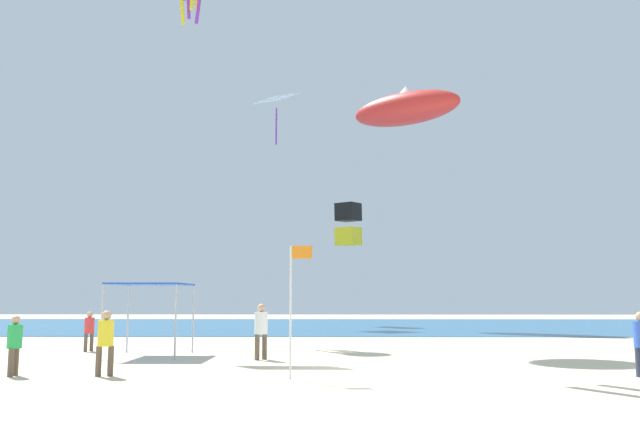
{
  "coord_description": "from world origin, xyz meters",
  "views": [
    {
      "loc": [
        -0.77,
        -19.32,
        2.17
      ],
      "look_at": [
        -1.15,
        6.57,
        5.42
      ],
      "focal_mm": 34.45,
      "sensor_mm": 36.0,
      "label": 1
    }
  ],
  "objects_px": {
    "person_rightmost": "(15,340)",
    "kite_box_black": "(348,224)",
    "person_far_shore": "(89,328)",
    "banner_flag": "(293,298)",
    "person_leftmost": "(106,337)",
    "canopy_tent": "(151,288)",
    "kite_diamond_white": "(277,101)",
    "kite_inflatable_red": "(406,108)",
    "person_central": "(261,327)"
  },
  "relations": [
    {
      "from": "person_leftmost",
      "to": "kite_box_black",
      "type": "height_order",
      "value": "kite_box_black"
    },
    {
      "from": "person_rightmost",
      "to": "kite_diamond_white",
      "type": "relative_size",
      "value": 0.39
    },
    {
      "from": "canopy_tent",
      "to": "person_far_shore",
      "type": "height_order",
      "value": "canopy_tent"
    },
    {
      "from": "kite_inflatable_red",
      "to": "kite_diamond_white",
      "type": "bearing_deg",
      "value": 8.34
    },
    {
      "from": "canopy_tent",
      "to": "person_far_shore",
      "type": "distance_m",
      "value": 3.76
    },
    {
      "from": "person_far_shore",
      "to": "kite_inflatable_red",
      "type": "relative_size",
      "value": 0.19
    },
    {
      "from": "person_far_shore",
      "to": "person_leftmost",
      "type": "bearing_deg",
      "value": 55.97
    },
    {
      "from": "kite_box_black",
      "to": "kite_diamond_white",
      "type": "bearing_deg",
      "value": -145.72
    },
    {
      "from": "kite_inflatable_red",
      "to": "kite_box_black",
      "type": "bearing_deg",
      "value": -14.23
    },
    {
      "from": "person_leftmost",
      "to": "person_central",
      "type": "height_order",
      "value": "person_central"
    },
    {
      "from": "person_central",
      "to": "kite_inflatable_red",
      "type": "height_order",
      "value": "kite_inflatable_red"
    },
    {
      "from": "person_rightmost",
      "to": "kite_inflatable_red",
      "type": "relative_size",
      "value": 0.2
    },
    {
      "from": "kite_inflatable_red",
      "to": "person_leftmost",
      "type": "bearing_deg",
      "value": 96.18
    },
    {
      "from": "person_central",
      "to": "person_leftmost",
      "type": "bearing_deg",
      "value": 1.59
    },
    {
      "from": "person_leftmost",
      "to": "kite_box_black",
      "type": "xyz_separation_m",
      "value": [
        7.64,
        29.57,
        6.61
      ]
    },
    {
      "from": "person_far_shore",
      "to": "person_rightmost",
      "type": "bearing_deg",
      "value": 38.32
    },
    {
      "from": "canopy_tent",
      "to": "person_far_shore",
      "type": "relative_size",
      "value": 1.81
    },
    {
      "from": "kite_box_black",
      "to": "kite_diamond_white",
      "type": "relative_size",
      "value": 0.79
    },
    {
      "from": "person_rightmost",
      "to": "kite_box_black",
      "type": "xyz_separation_m",
      "value": [
        10.18,
        29.54,
        6.69
      ]
    },
    {
      "from": "person_leftmost",
      "to": "person_central",
      "type": "relative_size",
      "value": 0.93
    },
    {
      "from": "canopy_tent",
      "to": "kite_inflatable_red",
      "type": "xyz_separation_m",
      "value": [
        12.14,
        19.73,
        13.05
      ]
    },
    {
      "from": "kite_box_black",
      "to": "kite_inflatable_red",
      "type": "bearing_deg",
      "value": -11.34
    },
    {
      "from": "person_leftmost",
      "to": "kite_inflatable_red",
      "type": "xyz_separation_m",
      "value": [
        11.67,
        25.54,
        14.49
      ]
    },
    {
      "from": "canopy_tent",
      "to": "kite_diamond_white",
      "type": "distance_m",
      "value": 28.12
    },
    {
      "from": "person_central",
      "to": "person_rightmost",
      "type": "relative_size",
      "value": 1.16
    },
    {
      "from": "person_central",
      "to": "kite_inflatable_red",
      "type": "bearing_deg",
      "value": -158.56
    },
    {
      "from": "person_rightmost",
      "to": "person_far_shore",
      "type": "xyz_separation_m",
      "value": [
        -0.87,
        7.53,
        -0.05
      ]
    },
    {
      "from": "person_leftmost",
      "to": "kite_box_black",
      "type": "distance_m",
      "value": 31.25
    },
    {
      "from": "person_central",
      "to": "kite_diamond_white",
      "type": "relative_size",
      "value": 0.46
    },
    {
      "from": "canopy_tent",
      "to": "banner_flag",
      "type": "bearing_deg",
      "value": -48.01
    },
    {
      "from": "person_far_shore",
      "to": "kite_box_black",
      "type": "xyz_separation_m",
      "value": [
        11.04,
        22.01,
        6.74
      ]
    },
    {
      "from": "person_central",
      "to": "person_rightmost",
      "type": "distance_m",
      "value": 7.74
    },
    {
      "from": "person_far_shore",
      "to": "kite_inflatable_red",
      "type": "distance_m",
      "value": 27.64
    },
    {
      "from": "person_leftmost",
      "to": "person_rightmost",
      "type": "bearing_deg",
      "value": -10.37
    },
    {
      "from": "kite_diamond_white",
      "to": "kite_inflatable_red",
      "type": "bearing_deg",
      "value": -160.19
    },
    {
      "from": "banner_flag",
      "to": "kite_inflatable_red",
      "type": "xyz_separation_m",
      "value": [
        6.48,
        26.02,
        13.4
      ]
    },
    {
      "from": "canopy_tent",
      "to": "person_rightmost",
      "type": "bearing_deg",
      "value": -109.68
    },
    {
      "from": "canopy_tent",
      "to": "kite_inflatable_red",
      "type": "distance_m",
      "value": 26.59
    },
    {
      "from": "person_far_shore",
      "to": "banner_flag",
      "type": "xyz_separation_m",
      "value": [
        8.59,
        -8.04,
        1.22
      ]
    },
    {
      "from": "canopy_tent",
      "to": "kite_inflatable_red",
      "type": "relative_size",
      "value": 0.34
    },
    {
      "from": "kite_inflatable_red",
      "to": "person_central",
      "type": "bearing_deg",
      "value": 100.25
    },
    {
      "from": "person_central",
      "to": "canopy_tent",
      "type": "bearing_deg",
      "value": -65.48
    },
    {
      "from": "person_rightmost",
      "to": "kite_diamond_white",
      "type": "distance_m",
      "value": 34.07
    },
    {
      "from": "canopy_tent",
      "to": "person_rightmost",
      "type": "xyz_separation_m",
      "value": [
        -2.07,
        -5.78,
        -1.52
      ]
    },
    {
      "from": "kite_diamond_white",
      "to": "person_rightmost",
      "type": "bearing_deg",
      "value": 123.36
    },
    {
      "from": "person_rightmost",
      "to": "kite_box_black",
      "type": "distance_m",
      "value": 31.96
    },
    {
      "from": "person_leftmost",
      "to": "kite_diamond_white",
      "type": "bearing_deg",
      "value": -103.83
    },
    {
      "from": "person_leftmost",
      "to": "person_rightmost",
      "type": "height_order",
      "value": "person_leftmost"
    },
    {
      "from": "kite_inflatable_red",
      "to": "kite_diamond_white",
      "type": "distance_m",
      "value": 10.57
    },
    {
      "from": "person_leftmost",
      "to": "banner_flag",
      "type": "relative_size",
      "value": 0.5
    }
  ]
}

